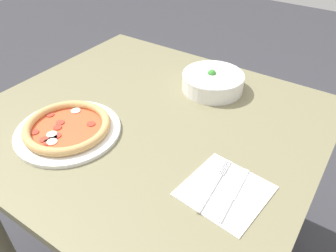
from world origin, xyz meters
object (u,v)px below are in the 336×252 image
object	(u,v)px
pizza	(67,128)
bowl	(213,81)
fork	(215,185)
knife	(233,196)

from	to	relation	value
pizza	bowl	xyz separation A→B (m)	(0.25, 0.48, 0.02)
fork	knife	bearing A→B (deg)	-101.13
pizza	knife	xyz separation A→B (m)	(0.53, 0.05, -0.01)
pizza	fork	size ratio (longest dim) A/B	1.61
pizza	knife	bearing A→B (deg)	5.17
pizza	fork	bearing A→B (deg)	6.49
pizza	knife	size ratio (longest dim) A/B	1.66
pizza	bowl	size ratio (longest dim) A/B	1.43
fork	knife	size ratio (longest dim) A/B	1.03
pizza	fork	xyz separation A→B (m)	(0.48, 0.05, -0.01)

